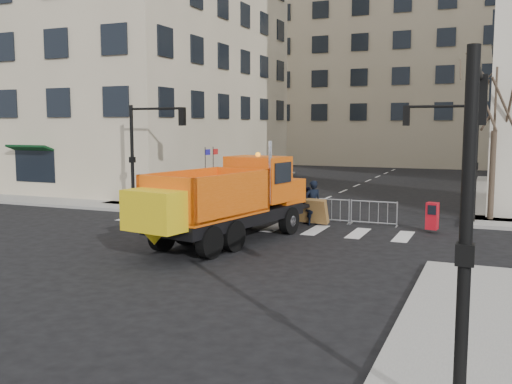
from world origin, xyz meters
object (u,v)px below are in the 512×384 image
at_px(plow_truck, 227,198).
at_px(newspaper_box, 432,216).
at_px(cop_a, 313,203).
at_px(cop_b, 287,202).
at_px(cop_c, 308,205).
at_px(worker, 194,191).

distance_m(plow_truck, newspaper_box, 8.55).
bearing_deg(cop_a, plow_truck, 32.15).
distance_m(cop_b, newspaper_box, 6.35).
distance_m(cop_b, cop_c, 0.99).
bearing_deg(newspaper_box, cop_a, -169.25).
height_order(cop_b, worker, worker).
relative_size(cop_c, newspaper_box, 1.50).
distance_m(cop_a, cop_c, 0.52).
relative_size(cop_b, worker, 0.91).
bearing_deg(cop_a, worker, -44.75).
bearing_deg(newspaper_box, cop_c, -173.25).
distance_m(cop_a, worker, 6.39).
distance_m(worker, newspaper_box, 11.40).
height_order(cop_a, cop_b, cop_a).
xyz_separation_m(cop_a, cop_c, (-0.32, 0.37, -0.16)).
bearing_deg(worker, plow_truck, -51.57).
xyz_separation_m(cop_a, cop_b, (-1.32, 0.37, -0.09)).
bearing_deg(newspaper_box, worker, -173.92).
relative_size(cop_a, worker, 1.00).
bearing_deg(cop_a, cop_c, -86.18).
height_order(plow_truck, worker, plow_truck).
height_order(cop_a, newspaper_box, cop_a).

